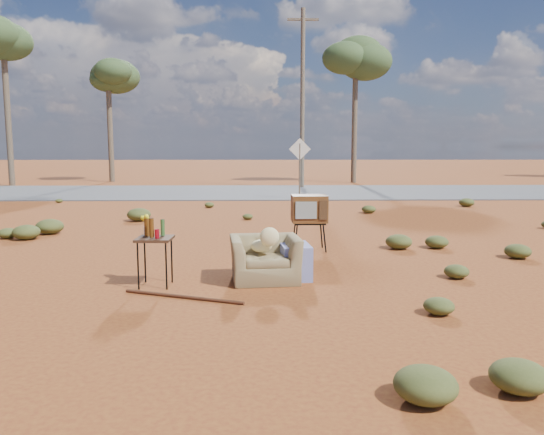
{
  "coord_description": "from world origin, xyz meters",
  "views": [
    {
      "loc": [
        0.14,
        -6.98,
        1.89
      ],
      "look_at": [
        0.3,
        1.13,
        0.8
      ],
      "focal_mm": 35.0,
      "sensor_mm": 36.0,
      "label": 1
    }
  ],
  "objects": [
    {
      "name": "ground",
      "position": [
        0.0,
        0.0,
        0.0
      ],
      "size": [
        140.0,
        140.0,
        0.0
      ],
      "primitive_type": "plane",
      "color": "brown",
      "rests_on": "ground"
    },
    {
      "name": "highway",
      "position": [
        0.0,
        15.0,
        0.02
      ],
      "size": [
        140.0,
        7.0,
        0.04
      ],
      "primitive_type": "cube",
      "color": "#565659",
      "rests_on": "ground"
    },
    {
      "name": "armchair",
      "position": [
        0.27,
        0.4,
        0.39
      ],
      "size": [
        1.18,
        0.83,
        0.84
      ],
      "rotation": [
        0.0,
        0.0,
        0.1
      ],
      "color": "olive",
      "rests_on": "ground"
    },
    {
      "name": "tv_unit",
      "position": [
        1.0,
        2.56,
        0.75
      ],
      "size": [
        0.65,
        0.53,
        1.02
      ],
      "rotation": [
        0.0,
        0.0,
        0.03
      ],
      "color": "black",
      "rests_on": "ground"
    },
    {
      "name": "side_table",
      "position": [
        -1.34,
        0.13,
        0.69
      ],
      "size": [
        0.48,
        0.48,
        0.95
      ],
      "rotation": [
        0.0,
        0.0,
        -0.03
      ],
      "color": "#3C2516",
      "rests_on": "ground"
    },
    {
      "name": "rusty_bar",
      "position": [
        -0.85,
        -0.52,
        0.02
      ],
      "size": [
        1.57,
        0.64,
        0.04
      ],
      "primitive_type": "cylinder",
      "rotation": [
        0.0,
        1.57,
        -0.37
      ],
      "color": "#522815",
      "rests_on": "ground"
    },
    {
      "name": "road_sign",
      "position": [
        1.5,
        12.0,
        1.5
      ],
      "size": [
        0.78,
        0.06,
        2.19
      ],
      "color": "brown",
      "rests_on": "ground"
    },
    {
      "name": "eucalyptus_left",
      "position": [
        -12.0,
        19.0,
        6.92
      ],
      "size": [
        3.2,
        3.2,
        8.1
      ],
      "color": "brown",
      "rests_on": "ground"
    },
    {
      "name": "eucalyptus_near_left",
      "position": [
        -8.0,
        22.0,
        5.45
      ],
      "size": [
        3.2,
        3.2,
        6.6
      ],
      "color": "brown",
      "rests_on": "ground"
    },
    {
      "name": "eucalyptus_center",
      "position": [
        5.0,
        21.0,
        6.43
      ],
      "size": [
        3.2,
        3.2,
        7.6
      ],
      "color": "brown",
      "rests_on": "ground"
    },
    {
      "name": "utility_pole_center",
      "position": [
        2.0,
        17.5,
        4.15
      ],
      "size": [
        1.4,
        0.2,
        8.0
      ],
      "color": "brown",
      "rests_on": "ground"
    },
    {
      "name": "scrub_patch",
      "position": [
        -0.82,
        4.41,
        0.14
      ],
      "size": [
        17.49,
        8.07,
        0.33
      ],
      "color": "#484E22",
      "rests_on": "ground"
    }
  ]
}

